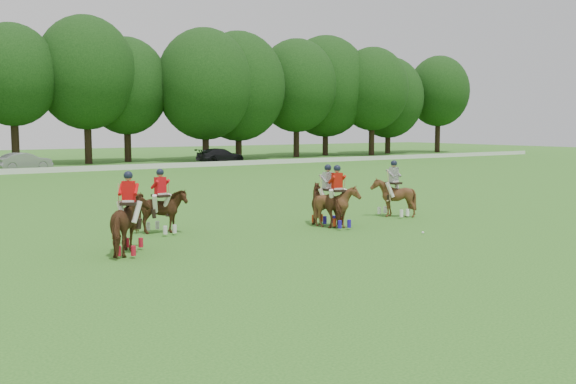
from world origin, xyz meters
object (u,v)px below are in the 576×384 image
car_mid (24,161)px  polo_stripe_a (328,204)px  polo_ball (423,233)px  car_right (221,156)px  polo_stripe_b (393,197)px  polo_red_b (161,211)px  polo_red_a (129,224)px  polo_red_c (337,205)px

car_mid → polo_stripe_a: polo_stripe_a is taller
polo_stripe_a → polo_ball: (1.67, -3.24, -0.78)m
polo_stripe_a → car_right: bearing=68.0°
polo_stripe_b → polo_ball: size_ratio=25.65×
car_right → polo_red_b: (-21.20, -36.30, 0.07)m
polo_red_a → polo_red_b: polo_red_a is taller
car_right → polo_ball: bearing=158.5°
polo_red_c → polo_ball: polo_red_c is taller
polo_stripe_a → polo_stripe_b: bearing=6.4°
polo_red_c → polo_stripe_b: polo_stripe_b is taller
car_right → polo_stripe_b: bearing=159.6°
car_mid → polo_red_b: (-2.75, -36.30, 0.07)m
car_mid → polo_red_b: polo_red_b is taller
car_right → polo_stripe_a: bearing=154.9°
car_right → polo_red_c: bearing=155.2°
car_mid → car_right: size_ratio=0.89×
polo_red_a → polo_stripe_a: 8.02m
car_mid → car_right: 18.45m
car_mid → polo_stripe_b: polo_stripe_b is taller
car_mid → polo_stripe_a: size_ratio=1.93×
polo_red_a → polo_stripe_a: bearing=7.4°
polo_red_b → polo_stripe_b: polo_stripe_b is taller
polo_stripe_b → polo_ball: polo_stripe_b is taller
polo_red_a → polo_red_c: (7.96, 0.49, -0.06)m
car_mid → polo_red_c: 38.72m
polo_red_a → polo_red_c: 7.98m
polo_stripe_b → polo_red_c: bearing=-165.3°
car_right → polo_red_b: polo_red_b is taller
car_mid → polo_ball: 41.57m
polo_red_a → polo_stripe_b: 11.71m
car_right → polo_red_b: 42.04m
polo_stripe_a → polo_red_b: bearing=163.4°
car_mid → polo_stripe_a: bearing=171.2°
polo_red_a → polo_red_c: size_ratio=1.05×
polo_red_b → polo_red_c: polo_red_c is taller
polo_stripe_b → polo_red_b: bearing=172.0°
polo_red_c → polo_stripe_b: bearing=14.7°
polo_stripe_a → polo_ball: polo_stripe_a is taller
polo_ball → polo_red_a: bearing=167.1°
polo_red_b → polo_stripe_a: 6.10m
car_mid → polo_red_c: (3.11, -38.60, 0.09)m
polo_ball → polo_red_b: bearing=146.5°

